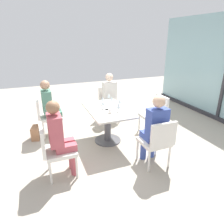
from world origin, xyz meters
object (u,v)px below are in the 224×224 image
object	(u,v)px
chair_far_right	(157,140)
chair_front_right	(54,148)
person_front_left	(50,105)
wine_glass_1	(119,105)
wine_glass_5	(103,99)
handbag_0	(36,133)
wine_glass_2	(120,101)
chair_front_left	(46,115)
dining_table_main	(108,118)
wine_glass_4	(112,99)
chair_far_left	(109,102)
person_far_right	(155,127)
coffee_cup	(110,111)
cell_phone_on_table	(109,109)
wine_glass_0	(109,95)
person_far_left	(110,95)
wine_glass_3	(103,103)
chair_near_window	(156,112)
person_front_right	(60,135)

from	to	relation	value
chair_far_right	chair_front_right	world-z (taller)	same
person_front_left	wine_glass_1	distance (m)	1.58
wine_glass_5	handbag_0	bearing A→B (deg)	-104.65
chair_far_right	person_front_left	bearing A→B (deg)	-141.51
chair_far_right	wine_glass_2	world-z (taller)	wine_glass_2
wine_glass_1	chair_front_left	bearing A→B (deg)	-127.28
chair_far_right	handbag_0	world-z (taller)	chair_far_right
dining_table_main	wine_glass_4	size ratio (longest dim) A/B	6.82
chair_far_left	chair_far_right	distance (m)	2.30
wine_glass_4	handbag_0	distance (m)	1.83
chair_far_left	person_far_right	distance (m)	2.20
person_front_left	wine_glass_4	size ratio (longest dim) A/B	6.81
person_far_right	chair_front_right	bearing A→B (deg)	-99.37
wine_glass_1	coffee_cup	size ratio (longest dim) A/B	2.06
cell_phone_on_table	handbag_0	distance (m)	1.72
coffee_cup	wine_glass_0	bearing A→B (deg)	160.89
dining_table_main	chair_front_left	xyz separation A→B (m)	(-0.77, -1.18, -0.04)
chair_far_right	person_far_left	size ratio (longest dim) A/B	0.69
dining_table_main	wine_glass_5	xyz separation A→B (m)	(-0.30, 0.00, 0.33)
handbag_0	coffee_cup	bearing A→B (deg)	70.53
chair_far_right	wine_glass_0	size ratio (longest dim) A/B	4.70
dining_table_main	wine_glass_2	size ratio (longest dim) A/B	6.82
dining_table_main	chair_front_right	world-z (taller)	chair_front_right
wine_glass_5	wine_glass_3	bearing A→B (deg)	-18.28
chair_near_window	wine_glass_2	xyz separation A→B (m)	(0.01, -0.91, 0.37)
chair_front_left	wine_glass_3	xyz separation A→B (m)	(0.72, 1.09, 0.37)
chair_far_right	chair_front_right	bearing A→B (deg)	-103.05
chair_far_right	chair_front_left	bearing A→B (deg)	-139.57
dining_table_main	handbag_0	size ratio (longest dim) A/B	4.20
chair_far_left	coffee_cup	size ratio (longest dim) A/B	9.67
chair_far_left	person_far_right	bearing A→B (deg)	-0.00
chair_far_left	coffee_cup	bearing A→B (deg)	-19.62
person_far_right	person_front_right	distance (m)	1.55
chair_front_right	wine_glass_1	size ratio (longest dim) A/B	4.70
coffee_cup	handbag_0	xyz separation A→B (m)	(-0.91, -1.40, -0.64)
person_front_right	wine_glass_0	size ratio (longest dim) A/B	6.81
person_far_left	cell_phone_on_table	bearing A→B (deg)	-22.60
chair_far_right	person_far_left	bearing A→B (deg)	-180.00
chair_front_right	person_far_left	world-z (taller)	person_far_left
chair_front_right	person_front_left	distance (m)	1.56
wine_glass_0	chair_far_left	bearing A→B (deg)	159.81
chair_front_right	person_far_left	bearing A→B (deg)	137.90
chair_front_right	dining_table_main	bearing A→B (deg)	123.25
wine_glass_5	cell_phone_on_table	size ratio (longest dim) A/B	1.28
chair_front_left	wine_glass_5	bearing A→B (deg)	68.27
chair_front_right	handbag_0	world-z (taller)	chair_front_right
cell_phone_on_table	person_far_right	bearing A→B (deg)	30.34
wine_glass_5	coffee_cup	distance (m)	0.54
chair_front_left	chair_far_right	size ratio (longest dim) A/B	1.00
cell_phone_on_table	handbag_0	size ratio (longest dim) A/B	0.48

